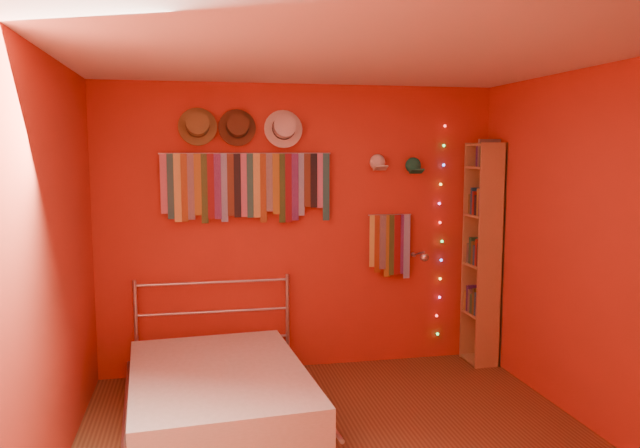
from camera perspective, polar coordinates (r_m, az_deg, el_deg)
back_wall at (r=5.48m, az=-1.73°, el=-0.41°), size 3.50×0.02×2.50m
right_wall at (r=4.55m, az=24.74°, el=-2.52°), size 0.02×3.50×2.50m
left_wall at (r=3.76m, az=-24.02°, el=-4.31°), size 0.02×3.50×2.50m
ceiling at (r=3.77m, az=2.96°, el=15.39°), size 3.50×3.50×0.02m
tie_rack at (r=5.32m, az=-6.74°, el=3.61°), size 1.45×0.03×0.60m
small_tie_rack at (r=5.63m, az=6.46°, el=-1.77°), size 0.40×0.03×0.59m
fedora_olive at (r=5.26m, az=-11.13°, el=8.85°), size 0.32×0.17×0.31m
fedora_brown at (r=5.28m, az=-7.56°, el=8.84°), size 0.31×0.17×0.31m
fedora_white at (r=5.32m, az=-3.31°, el=8.79°), size 0.33×0.18×0.32m
cap_white at (r=5.54m, az=5.28°, el=5.64°), size 0.16×0.20×0.16m
cap_green at (r=5.65m, az=8.53°, el=5.31°), size 0.16×0.20×0.16m
fairy_lights at (r=5.81m, az=10.98°, el=-0.72°), size 0.06×0.02×1.95m
reading_lamp at (r=5.55m, az=9.37°, el=-2.97°), size 0.08×0.33×0.10m
bookshelf at (r=5.83m, az=14.96°, el=-2.51°), size 0.25×0.34×2.00m
bed at (r=4.68m, az=-9.24°, el=-15.02°), size 1.43×1.84×0.87m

